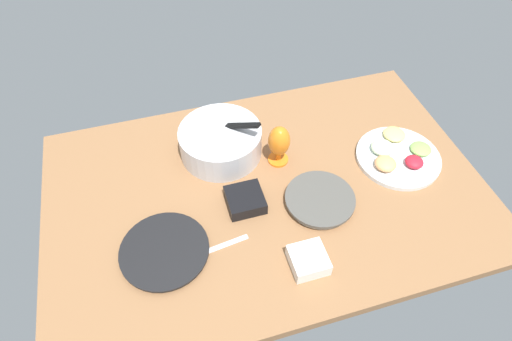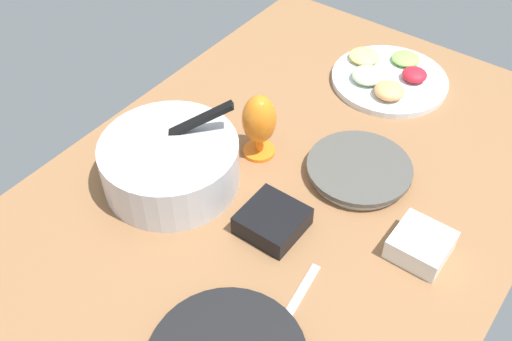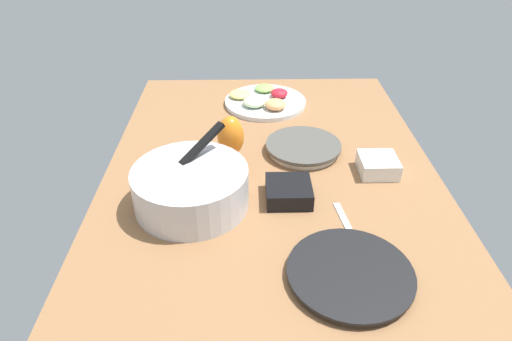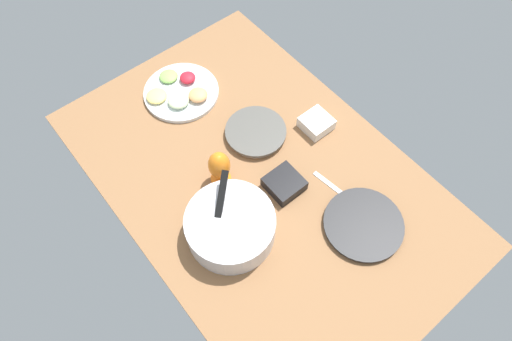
% 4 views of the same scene
% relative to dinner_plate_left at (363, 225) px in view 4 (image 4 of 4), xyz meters
% --- Properties ---
extents(ground_plane, '(1.60, 1.04, 0.04)m').
position_rel_dinner_plate_left_xyz_m(ground_plane, '(0.40, 0.16, -0.03)').
color(ground_plane, '#8C603D').
extents(dinner_plate_left, '(0.29, 0.29, 0.02)m').
position_rel_dinner_plate_left_xyz_m(dinner_plate_left, '(0.00, 0.00, 0.00)').
color(dinner_plate_left, '#4C4C51').
rests_on(dinner_plate_left, ground_plane).
extents(dinner_plate_right, '(0.25, 0.25, 0.03)m').
position_rel_dinner_plate_left_xyz_m(dinner_plate_right, '(0.56, 0.05, 0.00)').
color(dinner_plate_right, silver).
rests_on(dinner_plate_right, ground_plane).
extents(mixing_bowl, '(0.32, 0.32, 0.19)m').
position_rel_dinner_plate_left_xyz_m(mixing_bowl, '(0.28, 0.39, 0.05)').
color(mixing_bowl, silver).
rests_on(mixing_bowl, ground_plane).
extents(fruit_platter, '(0.33, 0.33, 0.05)m').
position_rel_dinner_plate_left_xyz_m(fruit_platter, '(0.94, 0.17, 0.01)').
color(fruit_platter, silver).
rests_on(fruit_platter, ground_plane).
extents(hurricane_glass_orange, '(0.08, 0.08, 0.17)m').
position_rel_dinner_plate_left_xyz_m(hurricane_glass_orange, '(0.49, 0.29, 0.09)').
color(hurricane_glass_orange, orange).
rests_on(hurricane_glass_orange, ground_plane).
extents(square_bowl_white, '(0.12, 0.12, 0.05)m').
position_rel_dinner_plate_left_xyz_m(square_bowl_white, '(0.44, -0.17, 0.02)').
color(square_bowl_white, white).
rests_on(square_bowl_white, ground_plane).
extents(square_bowl_black, '(0.13, 0.13, 0.05)m').
position_rel_dinner_plate_left_xyz_m(square_bowl_black, '(0.31, 0.12, 0.02)').
color(square_bowl_black, black).
rests_on(square_bowl_black, ground_plane).
extents(fork_by_left_plate, '(0.18, 0.04, 0.01)m').
position_rel_dinner_plate_left_xyz_m(fork_by_left_plate, '(0.19, -0.03, -0.01)').
color(fork_by_left_plate, silver).
rests_on(fork_by_left_plate, ground_plane).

